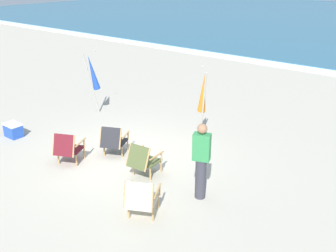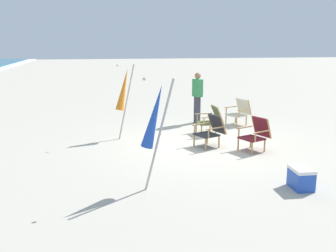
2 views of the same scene
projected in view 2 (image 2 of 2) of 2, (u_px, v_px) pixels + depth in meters
The scene contains 9 objects.
ground_plane at pixel (206, 144), 10.32m from camera, with size 80.00×80.00×0.00m, color #B7AF9E.
beach_chair_mid_center at pixel (211, 119), 11.31m from camera, with size 0.65×0.77×0.81m.
beach_chair_front_left at pixel (240, 111), 12.48m from camera, with size 0.82×0.86×0.82m.
beach_chair_front_right at pixel (211, 130), 10.01m from camera, with size 0.82×0.88×0.81m.
beach_chair_back_left at pixel (256, 133), 9.65m from camera, with size 0.81×0.85×0.82m.
umbrella_furled_orange at pixel (124, 90), 10.65m from camera, with size 0.59×0.62×2.04m.
umbrella_furled_blue at pixel (155, 117), 6.97m from camera, with size 0.25×0.63×2.07m.
person_near_chairs at pixel (197, 97), 12.65m from camera, with size 0.39×0.31×1.63m.
cooler_box at pixel (301, 178), 7.25m from camera, with size 0.49×0.35×0.40m.
Camera 2 is at (-9.71, 2.39, 2.76)m, focal length 42.00 mm.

